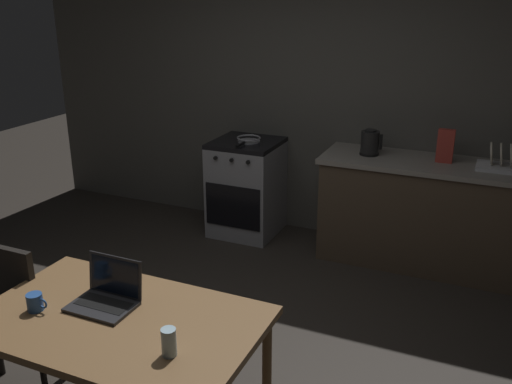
# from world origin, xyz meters

# --- Properties ---
(ground_plane) EXTENTS (12.00, 12.00, 0.00)m
(ground_plane) POSITION_xyz_m (0.00, 0.00, 0.00)
(ground_plane) COLOR #2D2823
(back_wall) EXTENTS (6.40, 0.10, 2.83)m
(back_wall) POSITION_xyz_m (0.30, 2.31, 1.41)
(back_wall) COLOR #4F4D47
(back_wall) RESTS_ON ground_plane
(kitchen_counter) EXTENTS (2.16, 0.64, 0.91)m
(kitchen_counter) POSITION_xyz_m (1.34, 1.96, 0.46)
(kitchen_counter) COLOR #4C3D2D
(kitchen_counter) RESTS_ON ground_plane
(stove_oven) EXTENTS (0.60, 0.62, 0.91)m
(stove_oven) POSITION_xyz_m (-0.51, 1.96, 0.45)
(stove_oven) COLOR gray
(stove_oven) RESTS_ON ground_plane
(dining_table) EXTENTS (1.39, 0.85, 0.72)m
(dining_table) POSITION_xyz_m (0.04, -0.72, 0.66)
(dining_table) COLOR brown
(dining_table) RESTS_ON ground_plane
(laptop) EXTENTS (0.32, 0.25, 0.23)m
(laptop) POSITION_xyz_m (-0.09, -0.64, 0.77)
(laptop) COLOR #232326
(laptop) RESTS_ON dining_table
(electric_kettle) EXTENTS (0.18, 0.16, 0.22)m
(electric_kettle) POSITION_xyz_m (0.64, 1.96, 1.01)
(electric_kettle) COLOR black
(electric_kettle) RESTS_ON kitchen_counter
(frying_pan) EXTENTS (0.22, 0.39, 0.05)m
(frying_pan) POSITION_xyz_m (-0.47, 1.93, 0.93)
(frying_pan) COLOR gray
(frying_pan) RESTS_ON stove_oven
(coffee_mug) EXTENTS (0.12, 0.08, 0.09)m
(coffee_mug) POSITION_xyz_m (-0.37, -0.82, 0.77)
(coffee_mug) COLOR #264C8C
(coffee_mug) RESTS_ON dining_table
(drinking_glass) EXTENTS (0.07, 0.07, 0.13)m
(drinking_glass) POSITION_xyz_m (0.42, -0.86, 0.79)
(drinking_glass) COLOR #99B7C6
(drinking_glass) RESTS_ON dining_table
(cereal_box) EXTENTS (0.13, 0.05, 0.27)m
(cereal_box) POSITION_xyz_m (1.24, 1.98, 1.04)
(cereal_box) COLOR #B2382D
(cereal_box) RESTS_ON kitchen_counter
(dish_rack) EXTENTS (0.34, 0.26, 0.21)m
(dish_rack) POSITION_xyz_m (1.65, 1.96, 0.96)
(dish_rack) COLOR silver
(dish_rack) RESTS_ON kitchen_counter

